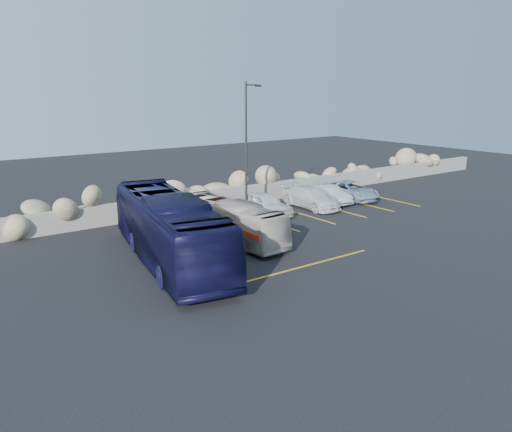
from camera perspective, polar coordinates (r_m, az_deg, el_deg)
ground at (r=22.50m, az=7.46°, el=-5.45°), size 90.00×90.00×0.00m
seawall at (r=31.78m, az=-7.39°, el=1.53°), size 60.00×0.40×1.20m
riprap_pile at (r=32.68m, az=-8.43°, el=3.11°), size 54.00×2.80×2.60m
parking_lines at (r=29.42m, az=6.71°, el=-0.68°), size 18.16×9.36×0.01m
lamppost at (r=30.38m, az=-1.05°, el=8.13°), size 1.14×0.18×8.00m
vintage_bus at (r=25.51m, az=-3.00°, el=-0.51°), size 2.22×7.59×2.09m
tour_coach at (r=22.46m, az=-9.89°, el=-1.46°), size 4.50×11.33×3.08m
car_a at (r=30.74m, az=1.00°, el=1.40°), size 1.91×4.19×1.39m
car_b at (r=34.38m, az=8.44°, el=2.46°), size 1.57×3.71×1.19m
car_c at (r=32.87m, az=6.28°, el=2.11°), size 1.92×4.62×1.33m
car_d at (r=35.83m, az=10.81°, el=2.89°), size 2.46×4.65×1.25m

